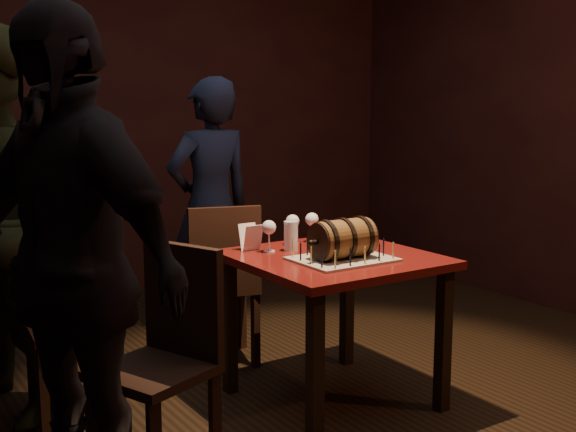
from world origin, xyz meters
The scene contains 15 objects.
room_shell centered at (0.00, 0.00, 1.40)m, with size 5.04×5.04×2.80m.
pub_table centered at (0.18, -0.05, 0.64)m, with size 0.90×0.90×0.75m.
cake_board centered at (0.14, -0.16, 0.76)m, with size 0.45×0.35×0.01m, color gray.
barrel_cake centered at (0.14, -0.16, 0.85)m, with size 0.35×0.20×0.20m.
birthday_candles centered at (0.14, -0.16, 0.80)m, with size 0.40×0.30×0.09m.
wine_glass_left centered at (-0.05, 0.19, 0.87)m, with size 0.07×0.07×0.16m.
wine_glass_mid centered at (0.15, 0.28, 0.87)m, with size 0.07×0.07×0.16m.
wine_glass_right centered at (0.27, 0.28, 0.87)m, with size 0.07×0.07×0.16m.
pint_of_ale centered at (0.06, 0.16, 0.82)m, with size 0.07×0.07×0.15m.
menu_card centered at (-0.10, 0.28, 0.81)m, with size 0.10×0.05×0.13m, color white, non-canonical shape.
chair_back centered at (-0.05, 0.69, 0.52)m, with size 0.50×0.50×0.93m.
chair_left_rear centered at (-0.89, 0.45, 0.52)m, with size 0.44×0.44×0.93m.
chair_left_front centered at (-0.80, -0.25, 0.52)m, with size 0.52×0.52×0.93m.
person_back centered at (0.19, 1.29, 0.82)m, with size 0.60×0.39×1.65m, color #1B2037.
person_left_front centered at (-1.21, -0.37, 0.92)m, with size 1.08×0.45×1.84m, color black.
Camera 1 is at (-1.90, -2.82, 1.50)m, focal length 45.00 mm.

